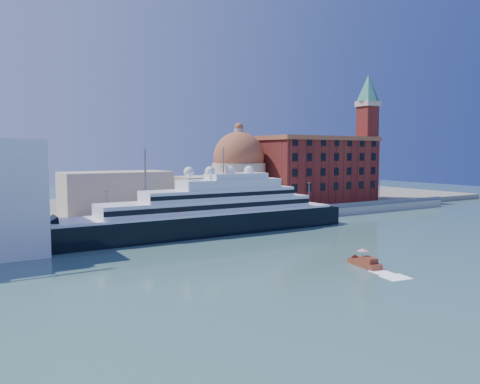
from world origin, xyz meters
TOP-DOWN VIEW (x-y plane):
  - ground at (0.00, 0.00)m, footprint 400.00×400.00m
  - quay at (0.00, 34.00)m, footprint 180.00×10.00m
  - land at (0.00, 75.00)m, footprint 260.00×72.00m
  - quay_fence at (0.00, 29.50)m, footprint 180.00×0.10m
  - superyacht at (-11.51, 23.00)m, footprint 81.54×11.31m
  - service_barge at (-39.97, 22.70)m, footprint 14.30×7.41m
  - water_taxi at (-0.26, -20.24)m, footprint 3.24×6.98m
  - warehouse at (52.00, 52.00)m, footprint 43.00×19.00m
  - campanile at (76.00, 52.00)m, footprint 8.40×8.40m
  - church at (6.39, 57.72)m, footprint 66.00×18.00m
  - lamp_posts at (-12.67, 32.27)m, footprint 120.80×2.40m

SIDE VIEW (x-z plane):
  - ground at x=0.00m, z-range 0.00..0.00m
  - water_taxi at x=-0.26m, z-range -0.83..2.36m
  - service_barge at x=-39.97m, z-range -0.65..2.42m
  - land at x=0.00m, z-range 0.00..2.00m
  - quay at x=0.00m, z-range 0.00..2.50m
  - quay_fence at x=0.00m, z-range 2.50..3.70m
  - superyacht at x=-11.51m, z-range -7.98..16.39m
  - lamp_posts at x=-12.67m, z-range 0.84..18.84m
  - church at x=6.39m, z-range -1.84..23.66m
  - warehouse at x=52.00m, z-range 2.16..25.41m
  - campanile at x=76.00m, z-range 5.26..52.26m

